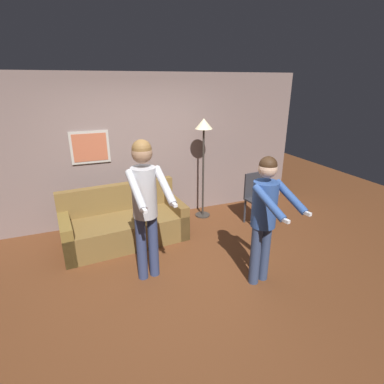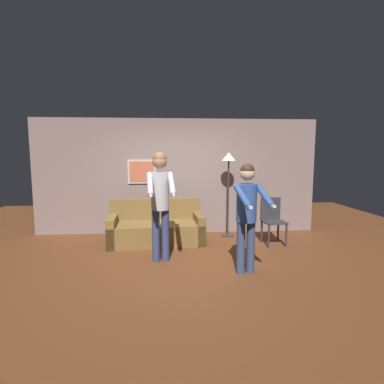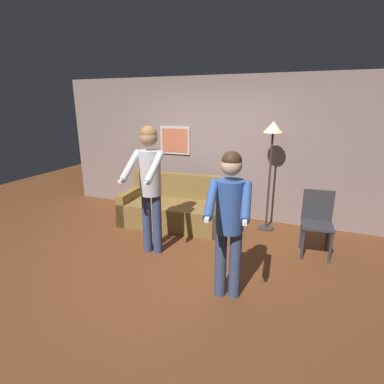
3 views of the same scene
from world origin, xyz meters
name	(u,v)px [view 2 (image 2 of 3)]	position (x,y,z in m)	size (l,w,h in m)	color
ground_plane	(180,262)	(0.00, 0.00, 0.00)	(12.00, 12.00, 0.00)	brown
back_wall_assembly	(177,177)	(-0.01, 1.95, 1.30)	(6.40, 0.09, 2.60)	slate
couch	(156,229)	(-0.44, 1.16, 0.28)	(1.96, 0.99, 0.87)	brown
torchiere_lamp	(229,168)	(1.11, 1.56, 1.52)	(0.31, 0.31, 1.85)	#332D28
person_standing_left	(160,195)	(-0.32, 0.06, 1.13)	(0.48, 0.71, 1.84)	navy
person_standing_right	(247,208)	(0.99, -0.56, 1.00)	(0.51, 0.69, 1.66)	navy
dining_chair_distant	(272,218)	(1.90, 0.93, 0.53)	(0.46, 0.46, 0.93)	#2D2D33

